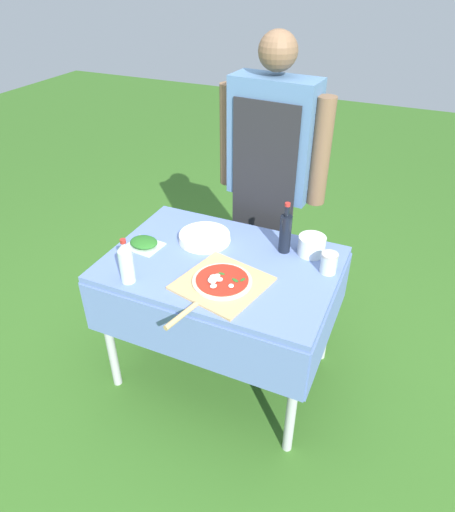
{
  "coord_description": "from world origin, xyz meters",
  "views": [
    {
      "loc": [
        0.77,
        -1.66,
        2.03
      ],
      "look_at": [
        0.03,
        0.0,
        0.8
      ],
      "focal_mm": 32.0,
      "sensor_mm": 36.0,
      "label": 1
    }
  ],
  "objects_px": {
    "plate_stack": "(205,237)",
    "pizza_on_peel": "(221,283)",
    "prep_table": "(222,278)",
    "mixing_tub": "(312,245)",
    "water_bottle": "(126,262)",
    "person_cook": "(271,168)",
    "oil_bottle": "(285,233)",
    "sauce_jar": "(329,264)",
    "herb_container": "(144,243)"
  },
  "relations": [
    {
      "from": "plate_stack",
      "to": "pizza_on_peel",
      "type": "bearing_deg",
      "value": -53.05
    },
    {
      "from": "plate_stack",
      "to": "prep_table",
      "type": "bearing_deg",
      "value": -40.82
    },
    {
      "from": "prep_table",
      "to": "plate_stack",
      "type": "distance_m",
      "value": 0.24
    },
    {
      "from": "pizza_on_peel",
      "to": "plate_stack",
      "type": "xyz_separation_m",
      "value": [
        -0.24,
        0.32,
        0.01
      ]
    },
    {
      "from": "prep_table",
      "to": "mixing_tub",
      "type": "distance_m",
      "value": 0.48
    },
    {
      "from": "prep_table",
      "to": "water_bottle",
      "type": "relative_size",
      "value": 5.02
    },
    {
      "from": "person_cook",
      "to": "pizza_on_peel",
      "type": "relative_size",
      "value": 2.94
    },
    {
      "from": "prep_table",
      "to": "pizza_on_peel",
      "type": "distance_m",
      "value": 0.22
    },
    {
      "from": "oil_bottle",
      "to": "sauce_jar",
      "type": "bearing_deg",
      "value": -19.89
    },
    {
      "from": "pizza_on_peel",
      "to": "sauce_jar",
      "type": "height_order",
      "value": "sauce_jar"
    },
    {
      "from": "prep_table",
      "to": "person_cook",
      "type": "bearing_deg",
      "value": 87.94
    },
    {
      "from": "pizza_on_peel",
      "to": "mixing_tub",
      "type": "distance_m",
      "value": 0.52
    },
    {
      "from": "mixing_tub",
      "to": "plate_stack",
      "type": "relative_size",
      "value": 0.5
    },
    {
      "from": "water_bottle",
      "to": "herb_container",
      "type": "relative_size",
      "value": 1.2
    },
    {
      "from": "pizza_on_peel",
      "to": "water_bottle",
      "type": "xyz_separation_m",
      "value": [
        -0.4,
        -0.14,
        0.09
      ]
    },
    {
      "from": "mixing_tub",
      "to": "oil_bottle",
      "type": "bearing_deg",
      "value": -166.4
    },
    {
      "from": "person_cook",
      "to": "plate_stack",
      "type": "height_order",
      "value": "person_cook"
    },
    {
      "from": "pizza_on_peel",
      "to": "herb_container",
      "type": "relative_size",
      "value": 3.12
    },
    {
      "from": "herb_container",
      "to": "plate_stack",
      "type": "xyz_separation_m",
      "value": [
        0.26,
        0.18,
        -0.0
      ]
    },
    {
      "from": "prep_table",
      "to": "pizza_on_peel",
      "type": "height_order",
      "value": "pizza_on_peel"
    },
    {
      "from": "prep_table",
      "to": "water_bottle",
      "type": "height_order",
      "value": "water_bottle"
    },
    {
      "from": "prep_table",
      "to": "sauce_jar",
      "type": "height_order",
      "value": "sauce_jar"
    },
    {
      "from": "person_cook",
      "to": "plate_stack",
      "type": "xyz_separation_m",
      "value": [
        -0.18,
        -0.48,
        -0.23
      ]
    },
    {
      "from": "prep_table",
      "to": "mixing_tub",
      "type": "bearing_deg",
      "value": 32.82
    },
    {
      "from": "pizza_on_peel",
      "to": "plate_stack",
      "type": "relative_size",
      "value": 2.14
    },
    {
      "from": "prep_table",
      "to": "water_bottle",
      "type": "bearing_deg",
      "value": -135.47
    },
    {
      "from": "prep_table",
      "to": "plate_stack",
      "type": "bearing_deg",
      "value": 139.18
    },
    {
      "from": "sauce_jar",
      "to": "pizza_on_peel",
      "type": "bearing_deg",
      "value": -144.21
    },
    {
      "from": "pizza_on_peel",
      "to": "plate_stack",
      "type": "bearing_deg",
      "value": 140.02
    },
    {
      "from": "water_bottle",
      "to": "sauce_jar",
      "type": "distance_m",
      "value": 0.93
    },
    {
      "from": "prep_table",
      "to": "pizza_on_peel",
      "type": "xyz_separation_m",
      "value": [
        0.08,
        -0.18,
        0.11
      ]
    },
    {
      "from": "oil_bottle",
      "to": "plate_stack",
      "type": "height_order",
      "value": "oil_bottle"
    },
    {
      "from": "person_cook",
      "to": "plate_stack",
      "type": "distance_m",
      "value": 0.57
    },
    {
      "from": "mixing_tub",
      "to": "water_bottle",
      "type": "bearing_deg",
      "value": -141.32
    },
    {
      "from": "person_cook",
      "to": "mixing_tub",
      "type": "distance_m",
      "value": 0.56
    },
    {
      "from": "person_cook",
      "to": "water_bottle",
      "type": "distance_m",
      "value": 1.01
    },
    {
      "from": "oil_bottle",
      "to": "herb_container",
      "type": "relative_size",
      "value": 1.45
    },
    {
      "from": "prep_table",
      "to": "plate_stack",
      "type": "relative_size",
      "value": 4.15
    },
    {
      "from": "pizza_on_peel",
      "to": "sauce_jar",
      "type": "bearing_deg",
      "value": 48.86
    },
    {
      "from": "oil_bottle",
      "to": "water_bottle",
      "type": "distance_m",
      "value": 0.78
    },
    {
      "from": "pizza_on_peel",
      "to": "sauce_jar",
      "type": "distance_m",
      "value": 0.52
    },
    {
      "from": "herb_container",
      "to": "plate_stack",
      "type": "bearing_deg",
      "value": 34.53
    },
    {
      "from": "water_bottle",
      "to": "sauce_jar",
      "type": "height_order",
      "value": "water_bottle"
    },
    {
      "from": "pizza_on_peel",
      "to": "herb_container",
      "type": "distance_m",
      "value": 0.52
    },
    {
      "from": "pizza_on_peel",
      "to": "water_bottle",
      "type": "bearing_deg",
      "value": -147.51
    },
    {
      "from": "herb_container",
      "to": "plate_stack",
      "type": "relative_size",
      "value": 0.69
    },
    {
      "from": "herb_container",
      "to": "sauce_jar",
      "type": "relative_size",
      "value": 1.83
    },
    {
      "from": "mixing_tub",
      "to": "herb_container",
      "type": "bearing_deg",
      "value": -160.51
    },
    {
      "from": "prep_table",
      "to": "herb_container",
      "type": "bearing_deg",
      "value": -174.83
    },
    {
      "from": "person_cook",
      "to": "sauce_jar",
      "type": "xyz_separation_m",
      "value": [
        0.47,
        -0.5,
        -0.21
      ]
    }
  ]
}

